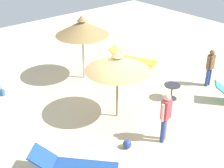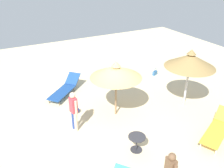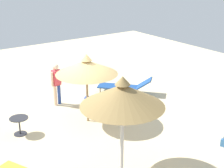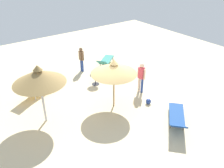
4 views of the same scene
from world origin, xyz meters
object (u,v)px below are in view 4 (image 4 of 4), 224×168
lounge_chair_far_left (177,118)px  person_standing_back (141,76)px  lounge_chair_near_right (106,60)px  person_standing_edge (81,58)px  parasol_umbrella_near_left (114,69)px  lounge_chair_center (37,88)px  beach_ball (148,101)px  parasol_umbrella_front (39,77)px  side_table_round (95,78)px

lounge_chair_far_left → person_standing_back: (0.56, 2.95, 0.62)m
lounge_chair_near_right → person_standing_edge: bearing=170.8°
parasol_umbrella_near_left → person_standing_back: parasol_umbrella_near_left is taller
lounge_chair_center → lounge_chair_near_right: (4.93, 0.87, -0.01)m
beach_ball → parasol_umbrella_front: bearing=159.5°
parasol_umbrella_near_left → side_table_round: bearing=79.2°
parasol_umbrella_near_left → lounge_chair_center: bearing=129.6°
side_table_round → beach_ball: (1.04, -3.21, -0.27)m
side_table_round → person_standing_back: bearing=-54.7°
person_standing_edge → beach_ball: person_standing_edge is taller
person_standing_edge → parasol_umbrella_front: bearing=-138.0°
parasol_umbrella_front → person_standing_back: size_ratio=1.63×
lounge_chair_far_left → parasol_umbrella_front: bearing=141.5°
person_standing_back → beach_ball: bearing=-112.8°
parasol_umbrella_front → beach_ball: size_ratio=10.21×
person_standing_back → side_table_round: bearing=125.3°
lounge_chair_near_right → parasol_umbrella_near_left: bearing=-120.0°
lounge_chair_near_right → beach_ball: (-0.84, -4.90, -0.27)m
parasol_umbrella_near_left → lounge_chair_center: 4.39m
lounge_chair_far_left → person_standing_back: size_ratio=1.29×
parasol_umbrella_near_left → lounge_chair_far_left: size_ratio=1.15×
parasol_umbrella_front → lounge_chair_near_right: size_ratio=1.37×
parasol_umbrella_front → person_standing_edge: (3.82, 3.44, -1.34)m
parasol_umbrella_near_left → person_standing_edge: (0.70, 4.29, -1.13)m
parasol_umbrella_front → person_standing_back: 5.25m
beach_ball → side_table_round: bearing=107.9°
parasol_umbrella_front → beach_ball: parasol_umbrella_front is taller
parasol_umbrella_near_left → lounge_chair_near_right: bearing=60.0°
lounge_chair_near_right → side_table_round: lounge_chair_near_right is taller
lounge_chair_near_right → beach_ball: 4.98m
lounge_chair_near_right → beach_ball: size_ratio=7.44×
parasol_umbrella_front → person_standing_edge: parasol_umbrella_front is taller
person_standing_edge → person_standing_back: person_standing_back is taller
parasol_umbrella_near_left → lounge_chair_far_left: bearing=-63.2°
parasol_umbrella_near_left → beach_ball: size_ratio=9.24×
side_table_round → beach_ball: size_ratio=2.29×
lounge_chair_center → person_standing_edge: size_ratio=1.46×
lounge_chair_center → person_standing_back: bearing=-32.8°
lounge_chair_center → side_table_round: lounge_chair_center is taller
parasol_umbrella_near_left → side_table_round: 2.86m
parasol_umbrella_front → side_table_round: bearing=22.6°
side_table_round → lounge_chair_center: bearing=164.9°
person_standing_back → person_standing_edge: bearing=107.0°
lounge_chair_far_left → person_standing_edge: person_standing_edge is taller
parasol_umbrella_front → lounge_chair_far_left: size_ratio=1.26×
person_standing_edge → side_table_round: bearing=-97.4°
lounge_chair_far_left → person_standing_back: person_standing_back is taller
person_standing_back → side_table_round: size_ratio=2.73×
parasol_umbrella_near_left → parasol_umbrella_front: size_ratio=0.91×
parasol_umbrella_front → beach_ball: 5.33m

